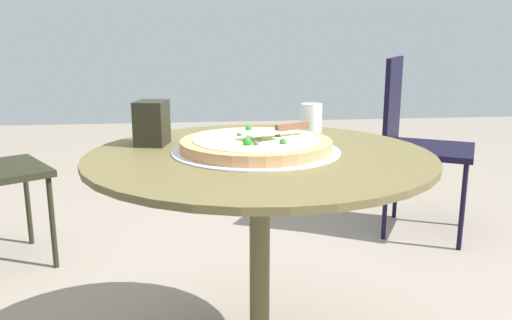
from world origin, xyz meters
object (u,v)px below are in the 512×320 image
at_px(pizza_on_tray, 256,145).
at_px(napkin_dispenser, 152,123).
at_px(patio_table, 260,217).
at_px(patio_chair_far, 414,133).
at_px(drinking_cup, 311,118).
at_px(pizza_server, 278,129).

distance_m(pizza_on_tray, napkin_dispenser, 0.32).
distance_m(patio_table, patio_chair_far, 1.51).
distance_m(drinking_cup, napkin_dispenser, 0.54).
height_order(napkin_dispenser, patio_chair_far, patio_chair_far).
relative_size(napkin_dispenser, patio_chair_far, 0.14).
bearing_deg(patio_table, pizza_on_tray, 26.58).
bearing_deg(drinking_cup, pizza_server, 150.91).
height_order(patio_table, drinking_cup, drinking_cup).
xyz_separation_m(pizza_on_tray, patio_chair_far, (1.16, -0.96, -0.20)).
bearing_deg(patio_table, napkin_dispenser, 63.93).
bearing_deg(pizza_server, napkin_dispenser, 71.29).
bearing_deg(patio_chair_far, pizza_server, 142.12).
bearing_deg(pizza_server, patio_chair_far, -37.88).
bearing_deg(pizza_on_tray, patio_chair_far, -39.54).
bearing_deg(napkin_dispenser, pizza_on_tray, -101.98).
bearing_deg(napkin_dispenser, drinking_cup, -60.66).
relative_size(pizza_on_tray, napkin_dispenser, 3.62).
xyz_separation_m(pizza_on_tray, napkin_dispenser, (0.13, 0.29, 0.05)).
distance_m(patio_table, pizza_on_tray, 0.21).
xyz_separation_m(pizza_server, napkin_dispenser, (0.12, 0.36, 0.00)).
bearing_deg(patio_chair_far, patio_table, 141.13).
height_order(patio_table, patio_chair_far, patio_chair_far).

